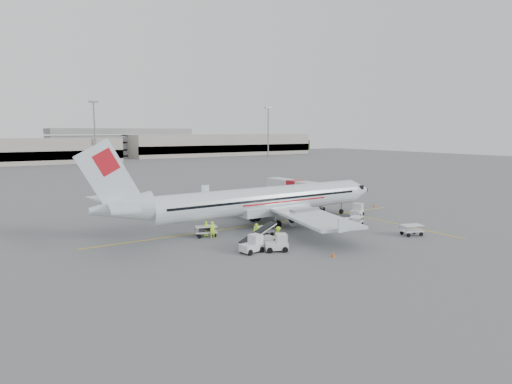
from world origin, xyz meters
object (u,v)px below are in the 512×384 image
belt_loader (259,233)px  tug_mid (276,243)px  aircraft (265,182)px  tug_fore (357,210)px  jet_bridge (295,193)px  tug_aft (252,244)px

belt_loader → tug_mid: bearing=-88.5°
aircraft → tug_fore: aircraft is taller
tug_mid → aircraft: bearing=85.6°
jet_bridge → tug_mid: 25.65m
aircraft → belt_loader: size_ratio=7.37×
jet_bridge → tug_mid: bearing=-136.0°
jet_bridge → tug_fore: bearing=-84.9°
tug_fore → tug_aft: 22.31m
tug_mid → jet_bridge: bearing=72.2°
tug_fore → tug_aft: bearing=169.2°
belt_loader → tug_mid: belt_loader is taller
aircraft → tug_mid: size_ratio=17.54×
belt_loader → tug_aft: size_ratio=2.38×
belt_loader → tug_aft: 2.42m
tug_fore → tug_mid: bearing=173.5°
aircraft → tug_aft: aircraft is taller
jet_bridge → belt_loader: (-17.47, -16.80, -0.61)m
tug_aft → tug_fore: bearing=7.5°
belt_loader → tug_aft: belt_loader is taller
belt_loader → tug_fore: size_ratio=2.27×
aircraft → tug_fore: bearing=-11.6°
belt_loader → tug_mid: 2.44m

